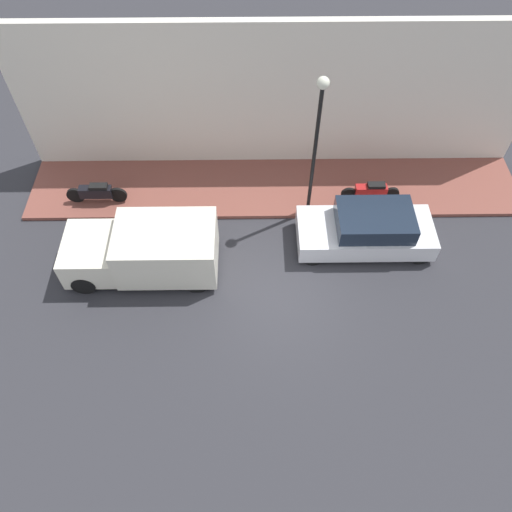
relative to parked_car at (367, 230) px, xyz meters
The scene contains 8 objects.
ground_plane 3.59m from the parked_car, 125.67° to the left, with size 60.00×60.00×0.00m, color #2D2D33.
sidewalk 3.87m from the parked_car, 48.69° to the left, with size 2.82×17.34×0.14m.
building_facade 5.38m from the parked_car, 35.09° to the left, with size 0.30×17.34×5.42m.
parked_car is the anchor object (origin of this frame).
delivery_van 7.05m from the parked_car, 97.36° to the left, with size 2.02×4.63×1.73m.
motorcycle_black 9.21m from the parked_car, 78.28° to the left, with size 0.30×2.07×0.78m.
motorcycle_red 1.91m from the parked_car, 13.02° to the right, with size 0.30×2.01×0.73m.
streetlamp 3.66m from the parked_car, 51.38° to the left, with size 0.36×0.36×5.14m.
Camera 1 is at (-8.14, 0.82, 12.91)m, focal length 35.00 mm.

